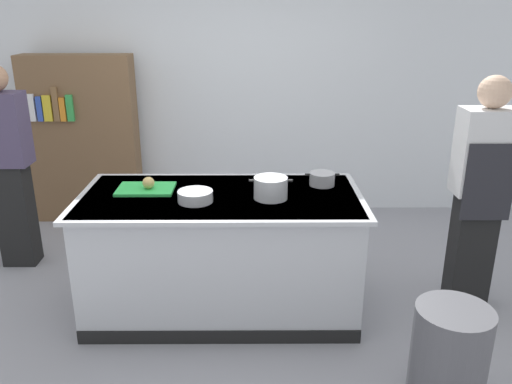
{
  "coord_description": "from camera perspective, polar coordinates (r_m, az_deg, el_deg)",
  "views": [
    {
      "loc": [
        0.23,
        -3.41,
        2.14
      ],
      "look_at": [
        0.25,
        0.2,
        0.85
      ],
      "focal_mm": 36.53,
      "sensor_mm": 36.0,
      "label": 1
    }
  ],
  "objects": [
    {
      "name": "stock_pot",
      "position": [
        3.54,
        1.62,
        0.46
      ],
      "size": [
        0.3,
        0.23,
        0.15
      ],
      "color": "#B7BABF",
      "rests_on": "counter_island"
    },
    {
      "name": "back_wall",
      "position": [
        5.55,
        -2.76,
        13.04
      ],
      "size": [
        6.4,
        0.12,
        3.0
      ],
      "primitive_type": "cube",
      "color": "silver",
      "rests_on": "ground_plane"
    },
    {
      "name": "person_chef",
      "position": [
        3.98,
        23.3,
        0.05
      ],
      "size": [
        0.38,
        0.25,
        1.72
      ],
      "rotation": [
        0.0,
        0.0,
        1.34
      ],
      "color": "black",
      "rests_on": "ground_plane"
    },
    {
      "name": "cutting_board",
      "position": [
        3.8,
        -11.97,
        0.32
      ],
      "size": [
        0.4,
        0.28,
        0.02
      ],
      "primitive_type": "cube",
      "color": "green",
      "rests_on": "counter_island"
    },
    {
      "name": "onion",
      "position": [
        3.76,
        -11.69,
        1.0
      ],
      "size": [
        0.09,
        0.09,
        0.09
      ],
      "primitive_type": "sphere",
      "color": "tan",
      "rests_on": "cutting_board"
    },
    {
      "name": "person_guest",
      "position": [
        4.79,
        -25.55,
        2.84
      ],
      "size": [
        0.38,
        0.24,
        1.72
      ],
      "rotation": [
        0.0,
        0.0,
        -1.86
      ],
      "color": "black",
      "rests_on": "ground_plane"
    },
    {
      "name": "counter_island",
      "position": [
        3.81,
        -3.78,
        -6.49
      ],
      "size": [
        1.98,
        0.98,
        0.9
      ],
      "color": "#B7BABF",
      "rests_on": "ground_plane"
    },
    {
      "name": "ground_plane",
      "position": [
        4.03,
        -3.62,
        -12.43
      ],
      "size": [
        10.0,
        10.0,
        0.0
      ],
      "primitive_type": "plane",
      "color": "gray"
    },
    {
      "name": "bookshelf",
      "position": [
        5.64,
        -18.41,
        5.48
      ],
      "size": [
        1.1,
        0.31,
        1.7
      ],
      "color": "brown",
      "rests_on": "ground_plane"
    },
    {
      "name": "trash_bin",
      "position": [
        3.2,
        20.34,
        -16.66
      ],
      "size": [
        0.42,
        0.42,
        0.61
      ],
      "primitive_type": "cylinder",
      "color": "#4C4C51",
      "rests_on": "ground_plane"
    },
    {
      "name": "sauce_pan",
      "position": [
        3.84,
        7.25,
        1.43
      ],
      "size": [
        0.25,
        0.19,
        0.09
      ],
      "color": "#99999E",
      "rests_on": "counter_island"
    },
    {
      "name": "mixing_bowl",
      "position": [
        3.52,
        -6.66,
        -0.47
      ],
      "size": [
        0.24,
        0.24,
        0.08
      ],
      "primitive_type": "cylinder",
      "color": "#B7BABF",
      "rests_on": "counter_island"
    }
  ]
}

